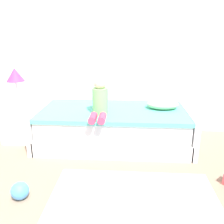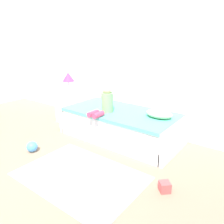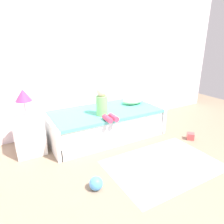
% 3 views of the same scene
% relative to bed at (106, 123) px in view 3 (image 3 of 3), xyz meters
% --- Properties ---
extents(ground_plane, '(9.20, 9.20, 0.00)m').
position_rel_bed_xyz_m(ground_plane, '(-0.35, -2.00, -0.25)').
color(ground_plane, gray).
extents(wall_rear, '(7.20, 0.10, 2.90)m').
position_rel_bed_xyz_m(wall_rear, '(-0.35, 0.60, 1.20)').
color(wall_rear, white).
rests_on(wall_rear, ground).
extents(bed, '(2.11, 1.00, 0.50)m').
position_rel_bed_xyz_m(bed, '(0.00, 0.00, 0.00)').
color(bed, white).
rests_on(bed, ground).
extents(nightstand, '(0.44, 0.44, 0.60)m').
position_rel_bed_xyz_m(nightstand, '(-1.35, 0.05, 0.05)').
color(nightstand, white).
rests_on(nightstand, ground).
extents(table_lamp, '(0.24, 0.24, 0.45)m').
position_rel_bed_xyz_m(table_lamp, '(-1.35, 0.05, 0.69)').
color(table_lamp, silver).
rests_on(table_lamp, nightstand).
extents(child_figure, '(0.20, 0.51, 0.50)m').
position_rel_bed_xyz_m(child_figure, '(-0.16, -0.23, 0.46)').
color(child_figure, '#7FC672').
rests_on(child_figure, bed).
extents(pillow, '(0.44, 0.30, 0.13)m').
position_rel_bed_xyz_m(pillow, '(0.68, 0.10, 0.32)').
color(pillow, '#99CC8C').
rests_on(pillow, bed).
extents(toy_ball, '(0.17, 0.17, 0.17)m').
position_rel_bed_xyz_m(toy_ball, '(-0.80, -1.28, -0.16)').
color(toy_ball, '#4C99E5').
rests_on(toy_ball, ground).
extents(area_rug, '(1.60, 1.10, 0.01)m').
position_rel_bed_xyz_m(area_rug, '(0.27, -1.30, -0.24)').
color(area_rug, '#7AA8CC').
rests_on(area_rug, ground).
extents(toy_block, '(0.17, 0.17, 0.12)m').
position_rel_bed_xyz_m(toy_block, '(1.28, -0.92, -0.19)').
color(toy_block, '#E54C4C').
rests_on(toy_block, ground).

